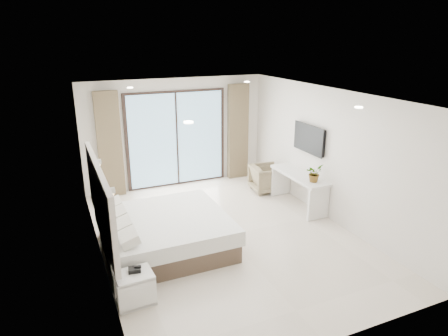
{
  "coord_description": "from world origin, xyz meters",
  "views": [
    {
      "loc": [
        -2.8,
        -6.3,
        3.68
      ],
      "look_at": [
        0.13,
        0.4,
        1.23
      ],
      "focal_mm": 32.0,
      "sensor_mm": 36.0,
      "label": 1
    }
  ],
  "objects_px": {
    "bed": "(164,233)",
    "armchair": "(267,177)",
    "nightstand": "(135,288)",
    "console_desk": "(299,183)"
  },
  "relations": [
    {
      "from": "nightstand",
      "to": "armchair",
      "type": "distance_m",
      "value": 4.93
    },
    {
      "from": "bed",
      "to": "armchair",
      "type": "distance_m",
      "value": 3.53
    },
    {
      "from": "nightstand",
      "to": "bed",
      "type": "bearing_deg",
      "value": 55.79
    },
    {
      "from": "console_desk",
      "to": "armchair",
      "type": "distance_m",
      "value": 1.13
    },
    {
      "from": "nightstand",
      "to": "console_desk",
      "type": "xyz_separation_m",
      "value": [
        4.06,
        1.95,
        0.33
      ]
    },
    {
      "from": "bed",
      "to": "armchair",
      "type": "bearing_deg",
      "value": 29.52
    },
    {
      "from": "nightstand",
      "to": "armchair",
      "type": "bearing_deg",
      "value": 35.4
    },
    {
      "from": "console_desk",
      "to": "bed",
      "type": "bearing_deg",
      "value": -168.93
    },
    {
      "from": "nightstand",
      "to": "console_desk",
      "type": "bearing_deg",
      "value": 22.83
    },
    {
      "from": "bed",
      "to": "nightstand",
      "type": "height_order",
      "value": "bed"
    }
  ]
}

